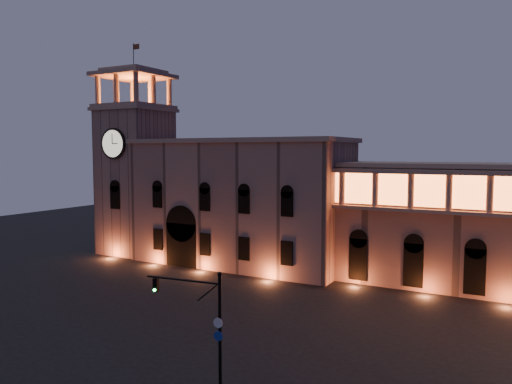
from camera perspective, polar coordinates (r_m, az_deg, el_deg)
ground at (r=53.26m, az=-12.15°, el=-12.76°), size 160.00×160.00×0.00m
government_building at (r=70.28m, az=-1.80°, el=-1.12°), size 30.80×12.80×17.60m
clock_tower at (r=80.22m, az=-13.58°, el=2.14°), size 9.80×9.80×32.40m
colonnade_wing at (r=62.81m, az=27.17°, el=-3.65°), size 40.60×11.50×14.50m
traffic_light at (r=34.45m, az=-5.68°, el=-15.09°), size 5.84×1.13×8.04m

